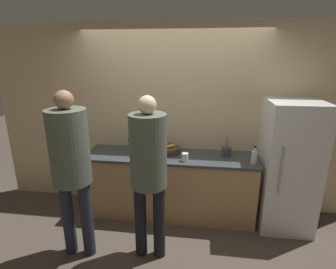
% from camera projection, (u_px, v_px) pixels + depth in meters
% --- Properties ---
extents(ground_plane, '(14.00, 14.00, 0.00)m').
position_uv_depth(ground_plane, '(167.00, 227.00, 3.45)').
color(ground_plane, '#4C4238').
extents(wall_back, '(5.20, 0.06, 2.60)m').
position_uv_depth(wall_back, '(173.00, 120.00, 3.70)').
color(wall_back, '#D6BC8C').
rests_on(wall_back, ground_plane).
extents(counter, '(2.30, 0.64, 0.89)m').
position_uv_depth(counter, '(170.00, 184.00, 3.66)').
color(counter, tan).
rests_on(counter, ground_plane).
extents(refrigerator, '(0.64, 0.69, 1.66)m').
position_uv_depth(refrigerator, '(288.00, 166.00, 3.31)').
color(refrigerator, white).
rests_on(refrigerator, ground_plane).
extents(person_left, '(0.40, 0.40, 1.86)m').
position_uv_depth(person_left, '(71.00, 160.00, 2.69)').
color(person_left, '#232838').
rests_on(person_left, ground_plane).
extents(person_center, '(0.38, 0.38, 1.81)m').
position_uv_depth(person_center, '(149.00, 165.00, 2.67)').
color(person_center, black).
rests_on(person_center, ground_plane).
extents(fruit_bowl, '(0.33, 0.33, 0.12)m').
position_uv_depth(fruit_bowl, '(168.00, 150.00, 3.60)').
color(fruit_bowl, '#4C3323').
rests_on(fruit_bowl, counter).
extents(utensil_crock, '(0.13, 0.13, 0.26)m').
position_uv_depth(utensil_crock, '(226.00, 151.00, 3.48)').
color(utensil_crock, '#3D424C').
rests_on(utensil_crock, counter).
extents(bottle_clear, '(0.07, 0.07, 0.23)m').
position_uv_depth(bottle_clear, '(254.00, 157.00, 3.21)').
color(bottle_clear, silver).
rests_on(bottle_clear, counter).
extents(bottle_red, '(0.06, 0.06, 0.16)m').
position_uv_depth(bottle_red, '(151.00, 153.00, 3.43)').
color(bottle_red, red).
rests_on(bottle_red, counter).
extents(cup_white, '(0.08, 0.08, 0.10)m').
position_uv_depth(cup_white, '(185.00, 157.00, 3.31)').
color(cup_white, white).
rests_on(cup_white, counter).
extents(potted_plant, '(0.18, 0.18, 0.25)m').
position_uv_depth(potted_plant, '(134.00, 141.00, 3.65)').
color(potted_plant, beige).
rests_on(potted_plant, counter).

